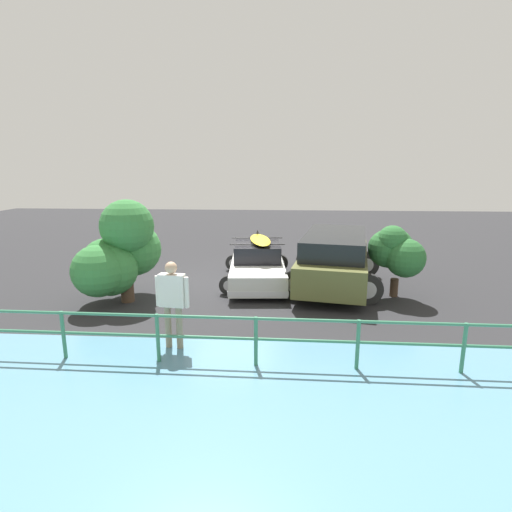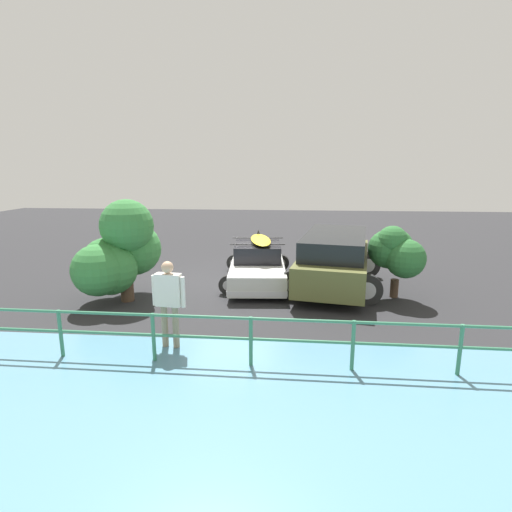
% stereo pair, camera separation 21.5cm
% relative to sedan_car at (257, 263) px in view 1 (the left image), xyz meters
% --- Properties ---
extents(ground_plane, '(44.00, 44.00, 0.02)m').
position_rel_sedan_car_xyz_m(ground_plane, '(0.76, 0.24, -0.59)').
color(ground_plane, '#28282B').
rests_on(ground_plane, ground).
extents(sedan_car, '(2.38, 4.51, 1.51)m').
position_rel_sedan_car_xyz_m(sedan_car, '(0.00, 0.00, 0.00)').
color(sedan_car, silver).
rests_on(sedan_car, ground).
extents(suv_car, '(3.22, 5.05, 1.64)m').
position_rel_sedan_car_xyz_m(suv_car, '(-2.35, 0.47, 0.29)').
color(suv_car, brown).
rests_on(suv_car, ground).
extents(person_bystander, '(0.68, 0.26, 1.77)m').
position_rel_sedan_car_xyz_m(person_bystander, '(1.36, 4.94, 0.48)').
color(person_bystander, gray).
rests_on(person_bystander, ground).
extents(railing_fence, '(10.94, 0.22, 0.93)m').
position_rel_sedan_car_xyz_m(railing_fence, '(-0.32, 5.57, 0.05)').
color(railing_fence, '#387F5B').
rests_on(railing_fence, ground).
extents(bush_near_left, '(1.95, 2.56, 2.73)m').
position_rel_sedan_car_xyz_m(bush_near_left, '(3.58, 2.20, 0.71)').
color(bush_near_left, '#4C3828').
rests_on(bush_near_left, ground).
extents(bush_near_right, '(1.44, 1.50, 2.03)m').
position_rel_sedan_car_xyz_m(bush_near_right, '(-3.82, 1.47, 0.77)').
color(bush_near_right, '#4C3828').
rests_on(bush_near_right, ground).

